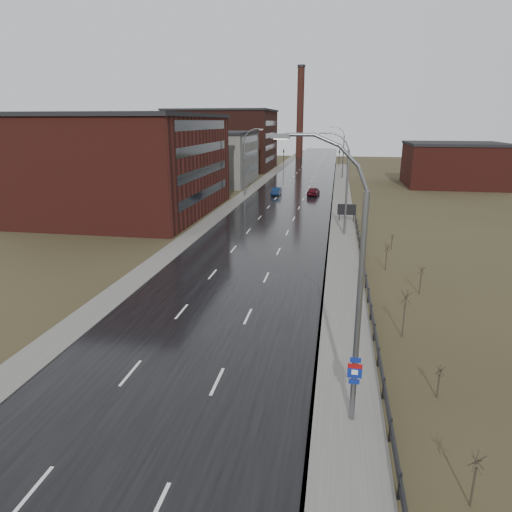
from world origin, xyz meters
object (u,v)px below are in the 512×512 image
at_px(streetlight_main, 352,290).
at_px(car_far, 313,192).
at_px(car_near, 276,192).
at_px(billboard, 347,210).

bearing_deg(streetlight_main, car_far, 94.33).
distance_m(car_near, car_far, 6.44).
distance_m(billboard, car_near, 23.98).
bearing_deg(car_far, streetlight_main, 101.45).
bearing_deg(car_near, billboard, -58.61).
relative_size(billboard, car_near, 0.61).
height_order(car_near, car_far, car_far).
distance_m(streetlight_main, car_near, 62.95).
distance_m(billboard, car_far, 22.10).
xyz_separation_m(streetlight_main, billboard, (0.63, 40.85, -4.39)).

